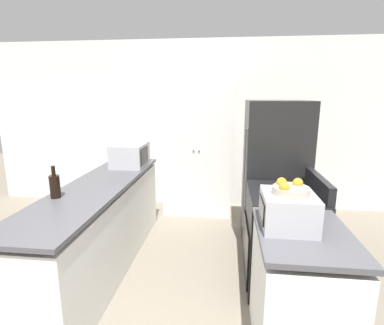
{
  "coord_description": "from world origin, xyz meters",
  "views": [
    {
      "loc": [
        0.37,
        -1.36,
        1.78
      ],
      "look_at": [
        0.0,
        1.84,
        1.05
      ],
      "focal_mm": 28.0,
      "sensor_mm": 36.0,
      "label": 1
    }
  ],
  "objects_px": {
    "refrigerator": "(274,175)",
    "microwave": "(130,155)",
    "wine_bottle": "(55,186)",
    "toaster_oven": "(288,210)",
    "pantry_cabinet": "(198,147)",
    "stove": "(282,237)",
    "fruit_bowl": "(290,189)"
  },
  "relations": [
    {
      "from": "microwave",
      "to": "toaster_oven",
      "type": "height_order",
      "value": "microwave"
    },
    {
      "from": "refrigerator",
      "to": "microwave",
      "type": "bearing_deg",
      "value": 178.85
    },
    {
      "from": "refrigerator",
      "to": "toaster_oven",
      "type": "xyz_separation_m",
      "value": [
        -0.14,
        -1.56,
        0.17
      ]
    },
    {
      "from": "microwave",
      "to": "stove",
      "type": "bearing_deg",
      "value": -26.05
    },
    {
      "from": "wine_bottle",
      "to": "fruit_bowl",
      "type": "height_order",
      "value": "fruit_bowl"
    },
    {
      "from": "stove",
      "to": "fruit_bowl",
      "type": "xyz_separation_m",
      "value": [
        -0.12,
        -0.76,
        0.72
      ]
    },
    {
      "from": "microwave",
      "to": "toaster_oven",
      "type": "xyz_separation_m",
      "value": [
        1.6,
        -1.59,
        -0.02
      ]
    },
    {
      "from": "toaster_oven",
      "to": "fruit_bowl",
      "type": "xyz_separation_m",
      "value": [
        0.0,
        -0.01,
        0.15
      ]
    },
    {
      "from": "refrigerator",
      "to": "fruit_bowl",
      "type": "distance_m",
      "value": 1.6
    },
    {
      "from": "microwave",
      "to": "fruit_bowl",
      "type": "height_order",
      "value": "fruit_bowl"
    },
    {
      "from": "pantry_cabinet",
      "to": "wine_bottle",
      "type": "height_order",
      "value": "pantry_cabinet"
    },
    {
      "from": "wine_bottle",
      "to": "pantry_cabinet",
      "type": "bearing_deg",
      "value": 63.95
    },
    {
      "from": "refrigerator",
      "to": "fruit_bowl",
      "type": "height_order",
      "value": "refrigerator"
    },
    {
      "from": "microwave",
      "to": "wine_bottle",
      "type": "bearing_deg",
      "value": -102.31
    },
    {
      "from": "stove",
      "to": "pantry_cabinet",
      "type": "bearing_deg",
      "value": 119.05
    },
    {
      "from": "fruit_bowl",
      "to": "wine_bottle",
      "type": "bearing_deg",
      "value": 168.64
    },
    {
      "from": "fruit_bowl",
      "to": "stove",
      "type": "bearing_deg",
      "value": 81.0
    },
    {
      "from": "pantry_cabinet",
      "to": "stove",
      "type": "height_order",
      "value": "pantry_cabinet"
    },
    {
      "from": "stove",
      "to": "wine_bottle",
      "type": "relative_size",
      "value": 3.8
    },
    {
      "from": "refrigerator",
      "to": "fruit_bowl",
      "type": "xyz_separation_m",
      "value": [
        -0.14,
        -1.57,
        0.32
      ]
    },
    {
      "from": "pantry_cabinet",
      "to": "wine_bottle",
      "type": "relative_size",
      "value": 7.21
    },
    {
      "from": "refrigerator",
      "to": "microwave",
      "type": "height_order",
      "value": "refrigerator"
    },
    {
      "from": "toaster_oven",
      "to": "fruit_bowl",
      "type": "distance_m",
      "value": 0.15
    },
    {
      "from": "stove",
      "to": "toaster_oven",
      "type": "xyz_separation_m",
      "value": [
        -0.12,
        -0.75,
        0.57
      ]
    },
    {
      "from": "refrigerator",
      "to": "toaster_oven",
      "type": "relative_size",
      "value": 4.61
    },
    {
      "from": "microwave",
      "to": "wine_bottle",
      "type": "distance_m",
      "value": 1.25
    },
    {
      "from": "wine_bottle",
      "to": "fruit_bowl",
      "type": "distance_m",
      "value": 1.92
    },
    {
      "from": "microwave",
      "to": "toaster_oven",
      "type": "bearing_deg",
      "value": -44.82
    },
    {
      "from": "wine_bottle",
      "to": "toaster_oven",
      "type": "xyz_separation_m",
      "value": [
        1.87,
        -0.37,
        0.01
      ]
    },
    {
      "from": "pantry_cabinet",
      "to": "stove",
      "type": "xyz_separation_m",
      "value": [
        0.96,
        -1.73,
        -0.55
      ]
    },
    {
      "from": "toaster_oven",
      "to": "fruit_bowl",
      "type": "bearing_deg",
      "value": -68.23
    },
    {
      "from": "stove",
      "to": "microwave",
      "type": "height_order",
      "value": "microwave"
    }
  ]
}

